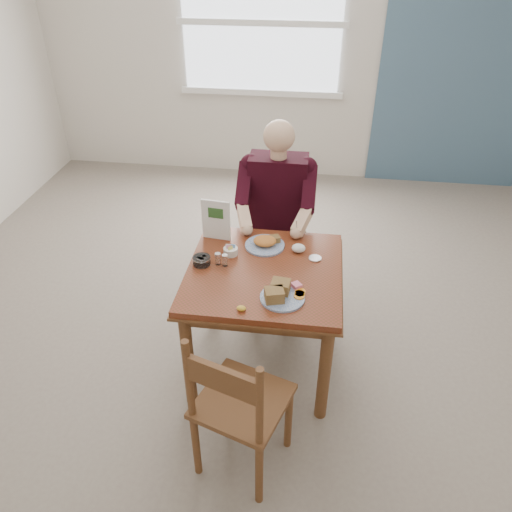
# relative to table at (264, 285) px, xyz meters

# --- Properties ---
(floor) EXTENTS (6.00, 6.00, 0.00)m
(floor) POSITION_rel_table_xyz_m (0.00, 0.00, -0.64)
(floor) COLOR #72655C
(floor) RESTS_ON ground
(wall_back) EXTENTS (5.50, 0.00, 5.50)m
(wall_back) POSITION_rel_table_xyz_m (0.00, 3.00, 0.76)
(wall_back) COLOR beige
(wall_back) RESTS_ON ground
(accent_panel) EXTENTS (1.60, 0.02, 2.80)m
(accent_panel) POSITION_rel_table_xyz_m (1.60, 2.98, 0.76)
(accent_panel) COLOR #42627C
(accent_panel) RESTS_ON ground
(lemon_wedge) EXTENTS (0.06, 0.05, 0.03)m
(lemon_wedge) POSITION_rel_table_xyz_m (-0.07, -0.38, 0.13)
(lemon_wedge) COLOR gold
(lemon_wedge) RESTS_ON table
(napkin) EXTENTS (0.10, 0.09, 0.05)m
(napkin) POSITION_rel_table_xyz_m (0.19, 0.21, 0.14)
(napkin) COLOR white
(napkin) RESTS_ON table
(metal_dish) EXTENTS (0.09, 0.09, 0.01)m
(metal_dish) POSITION_rel_table_xyz_m (0.29, 0.15, 0.12)
(metal_dish) COLOR silver
(metal_dish) RESTS_ON table
(window) EXTENTS (1.72, 0.04, 1.42)m
(window) POSITION_rel_table_xyz_m (-0.40, 2.97, 0.96)
(window) COLOR white
(window) RESTS_ON wall_back
(table) EXTENTS (0.92, 0.92, 0.75)m
(table) POSITION_rel_table_xyz_m (0.00, 0.00, 0.00)
(table) COLOR maroon
(table) RESTS_ON ground
(chair_far) EXTENTS (0.42, 0.42, 0.95)m
(chair_far) POSITION_rel_table_xyz_m (0.00, 0.80, -0.16)
(chair_far) COLOR brown
(chair_far) RESTS_ON ground
(chair_near) EXTENTS (0.53, 0.53, 0.95)m
(chair_near) POSITION_rel_table_xyz_m (-0.03, -0.78, -0.16)
(chair_near) COLOR brown
(chair_near) RESTS_ON ground
(diner) EXTENTS (0.53, 0.56, 1.39)m
(diner) POSITION_rel_table_xyz_m (0.00, 0.71, 0.17)
(diner) COLOR tan
(diner) RESTS_ON chair_far
(near_plate) EXTENTS (0.28, 0.28, 0.08)m
(near_plate) POSITION_rel_table_xyz_m (0.12, -0.25, 0.14)
(near_plate) COLOR white
(near_plate) RESTS_ON table
(far_plate) EXTENTS (0.33, 0.33, 0.07)m
(far_plate) POSITION_rel_table_xyz_m (-0.02, 0.25, 0.14)
(far_plate) COLOR white
(far_plate) RESTS_ON table
(caddy) EXTENTS (0.10, 0.10, 0.07)m
(caddy) POSITION_rel_table_xyz_m (-0.22, 0.13, 0.14)
(caddy) COLOR white
(caddy) RESTS_ON table
(shakers) EXTENTS (0.08, 0.05, 0.08)m
(shakers) POSITION_rel_table_xyz_m (-0.26, 0.01, 0.15)
(shakers) COLOR white
(shakers) RESTS_ON table
(creamer) EXTENTS (0.14, 0.14, 0.05)m
(creamer) POSITION_rel_table_xyz_m (-0.37, 0.00, 0.14)
(creamer) COLOR white
(creamer) RESTS_ON table
(menu) EXTENTS (0.18, 0.04, 0.27)m
(menu) POSITION_rel_table_xyz_m (-0.34, 0.30, 0.25)
(menu) COLOR white
(menu) RESTS_ON table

